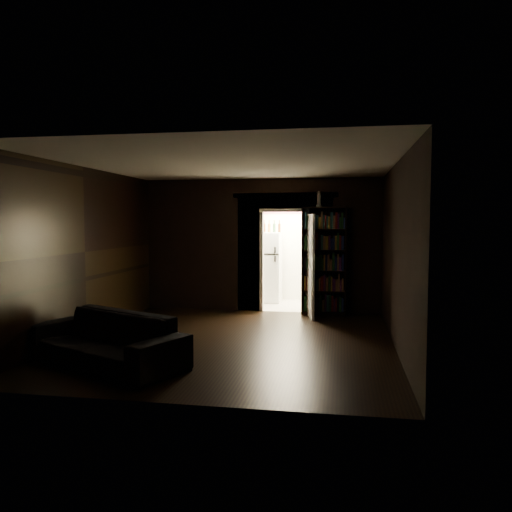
# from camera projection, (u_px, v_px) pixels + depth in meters

# --- Properties ---
(ground) EXTENTS (5.50, 5.50, 0.00)m
(ground) POSITION_uv_depth(u_px,v_px,m) (233.00, 342.00, 7.91)
(ground) COLOR black
(ground) RESTS_ON ground
(room_walls) EXTENTS (5.02, 5.61, 2.84)m
(room_walls) POSITION_uv_depth(u_px,v_px,m) (245.00, 234.00, 8.85)
(room_walls) COLOR black
(room_walls) RESTS_ON ground
(kitchen_alcove) EXTENTS (2.20, 1.80, 2.60)m
(kitchen_alcove) POSITION_uv_depth(u_px,v_px,m) (290.00, 251.00, 11.55)
(kitchen_alcove) COLOR beige
(kitchen_alcove) RESTS_ON ground
(sofa) EXTENTS (2.53, 1.89, 0.89)m
(sofa) POSITION_uv_depth(u_px,v_px,m) (105.00, 331.00, 6.63)
(sofa) COLOR black
(sofa) RESTS_ON ground
(bookshelf) EXTENTS (0.94, 0.44, 2.20)m
(bookshelf) POSITION_uv_depth(u_px,v_px,m) (324.00, 261.00, 10.16)
(bookshelf) COLOR black
(bookshelf) RESTS_ON ground
(refrigerator) EXTENTS (0.79, 0.74, 1.65)m
(refrigerator) POSITION_uv_depth(u_px,v_px,m) (265.00, 267.00, 11.83)
(refrigerator) COLOR white
(refrigerator) RESTS_ON ground
(door) EXTENTS (0.24, 0.84, 2.05)m
(door) POSITION_uv_depth(u_px,v_px,m) (310.00, 266.00, 9.94)
(door) COLOR white
(door) RESTS_ON ground
(figurine) EXTENTS (0.13, 0.13, 0.31)m
(figurine) POSITION_uv_depth(u_px,v_px,m) (319.00, 199.00, 10.03)
(figurine) COLOR silver
(figurine) RESTS_ON bookshelf
(bottles) EXTENTS (0.68, 0.36, 0.29)m
(bottles) POSITION_uv_depth(u_px,v_px,m) (269.00, 226.00, 11.68)
(bottles) COLOR black
(bottles) RESTS_ON refrigerator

